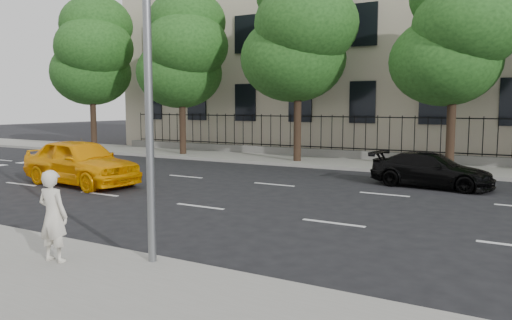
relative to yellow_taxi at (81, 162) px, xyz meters
The scene contains 12 objects.
ground 6.96m from the yellow_taxi, 30.30° to the right, with size 120.00×120.00×0.00m, color black.
far_sidewalk 12.11m from the yellow_taxi, 60.41° to the left, with size 60.00×4.00×0.15m, color gray.
lane_markings 6.16m from the yellow_taxi, 11.94° to the left, with size 49.60×4.62×0.01m, color silver, non-canonical shape.
masonry_building 21.94m from the yellow_taxi, 72.95° to the left, with size 34.60×12.11×18.50m.
iron_fence 13.59m from the yellow_taxi, 63.95° to the left, with size 30.00×0.50×2.20m.
tree_a 15.01m from the yellow_taxi, 135.34° to the left, with size 5.71×5.31×9.39m.
tree_b 11.47m from the yellow_taxi, 106.86° to the left, with size 5.53×5.12×8.97m.
tree_c 12.03m from the yellow_taxi, 67.91° to the left, with size 5.89×5.50×9.80m.
tree_d 15.61m from the yellow_taxi, 41.90° to the left, with size 5.34×4.94×8.84m.
yellow_taxi is the anchor object (origin of this frame).
black_sedan 12.40m from the yellow_taxi, 27.70° to the left, with size 1.68×4.14×1.20m, color black.
woman_near 9.65m from the yellow_taxi, 43.51° to the right, with size 0.59×0.38×1.61m, color beige.
Camera 1 is at (8.28, -8.74, 2.86)m, focal length 35.00 mm.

